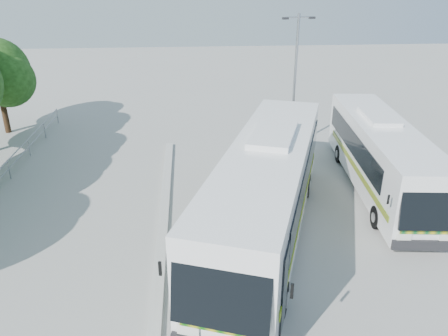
{
  "coord_description": "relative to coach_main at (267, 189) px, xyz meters",
  "views": [
    {
      "loc": [
        -1.14,
        -14.39,
        9.15
      ],
      "look_at": [
        0.33,
        2.9,
        1.54
      ],
      "focal_mm": 35.0,
      "sensor_mm": 36.0,
      "label": 1
    }
  ],
  "objects": [
    {
      "name": "ground",
      "position": [
        -1.65,
        0.15,
        -1.99
      ],
      "size": [
        100.0,
        100.0,
        0.0
      ],
      "primitive_type": "plane",
      "color": "gray",
      "rests_on": "ground"
    },
    {
      "name": "kerb_divider",
      "position": [
        -3.95,
        2.15,
        -1.92
      ],
      "size": [
        0.4,
        16.0,
        0.15
      ],
      "primitive_type": "cube",
      "color": "#B2B2AD",
      "rests_on": "ground"
    },
    {
      "name": "coach_main",
      "position": [
        0.0,
        0.0,
        0.0
      ],
      "size": [
        6.87,
        13.2,
        3.63
      ],
      "rotation": [
        0.0,
        0.0,
        -0.35
      ],
      "color": "white",
      "rests_on": "ground"
    },
    {
      "name": "coach_adjacent",
      "position": [
        5.91,
        3.6,
        -0.27
      ],
      "size": [
        3.49,
        11.5,
        3.14
      ],
      "rotation": [
        0.0,
        0.0,
        -0.11
      ],
      "color": "white",
      "rests_on": "ground"
    },
    {
      "name": "lamppost",
      "position": [
        3.12,
        9.28,
        2.11
      ],
      "size": [
        1.81,
        0.44,
        7.42
      ],
      "rotation": [
        0.0,
        0.0,
        0.15
      ],
      "color": "#999CA2",
      "rests_on": "ground"
    }
  ]
}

